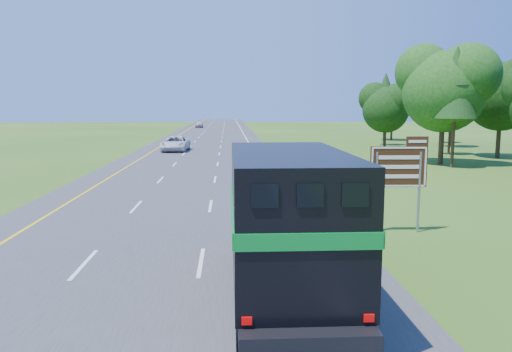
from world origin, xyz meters
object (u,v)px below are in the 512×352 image
(far_car, at_px, (199,124))
(exit_sign, at_px, (399,171))
(white_suv, at_px, (175,144))
(horse_truck, at_px, (285,219))

(far_car, height_order, exit_sign, exit_sign)
(far_car, bearing_deg, white_suv, -90.71)
(white_suv, xyz_separation_m, exit_sign, (12.44, -36.10, 1.62))
(horse_truck, relative_size, white_suv, 1.49)
(white_suv, distance_m, far_car, 59.61)
(far_car, xyz_separation_m, exit_sign, (13.21, -95.70, 1.68))
(white_suv, bearing_deg, far_car, 93.51)
(horse_truck, xyz_separation_m, exit_sign, (5.23, 6.46, 0.37))
(horse_truck, height_order, white_suv, horse_truck)
(exit_sign, bearing_deg, far_car, 99.90)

